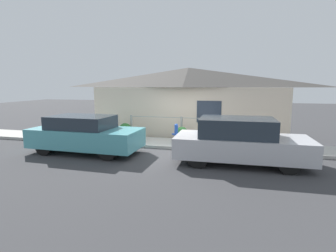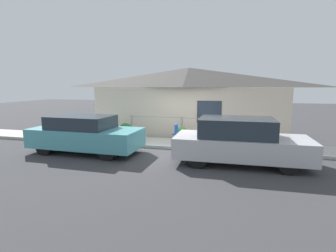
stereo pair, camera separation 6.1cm
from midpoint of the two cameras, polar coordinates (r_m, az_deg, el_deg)
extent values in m
plane|color=#38383A|center=(10.46, 1.50, -5.20)|extent=(60.00, 60.00, 0.00)
cube|color=#B2AFA8|center=(11.22, 2.44, -3.89)|extent=(24.00, 1.62, 0.13)
cube|color=beige|center=(12.26, 3.74, 2.69)|extent=(9.22, 0.12, 2.44)
cube|color=#2D3847|center=(12.01, 9.09, 3.06)|extent=(1.10, 0.04, 1.00)
pyramid|color=#605B56|center=(13.21, 4.68, 10.50)|extent=(9.62, 2.20, 0.95)
cylinder|color=#999993|center=(12.43, -7.76, 0.02)|extent=(0.10, 0.10, 1.03)
cylinder|color=#999993|center=(11.74, 3.14, -0.44)|extent=(0.10, 0.10, 1.03)
cylinder|color=#999993|center=(11.51, 14.93, -0.92)|extent=(0.10, 0.10, 1.03)
cylinder|color=#999993|center=(11.67, 3.16, 1.80)|extent=(4.80, 0.03, 0.03)
cube|color=teal|center=(10.39, -17.24, -2.39)|extent=(4.20, 1.80, 0.70)
cube|color=#232D38|center=(10.38, -18.16, 0.84)|extent=(2.32, 1.56, 0.47)
cylinder|color=black|center=(10.46, -9.00, -3.53)|extent=(0.64, 0.21, 0.63)
cylinder|color=black|center=(9.18, -12.87, -5.41)|extent=(0.64, 0.21, 0.63)
cylinder|color=black|center=(11.76, -20.52, -2.60)|extent=(0.64, 0.21, 0.63)
cylinder|color=black|center=(10.64, -25.20, -4.08)|extent=(0.64, 0.21, 0.63)
cube|color=#B7B7BC|center=(8.87, 15.80, -4.35)|extent=(4.30, 1.87, 0.67)
cube|color=#232D38|center=(8.74, 14.86, -0.28)|extent=(2.37, 1.62, 0.60)
cylinder|color=black|center=(9.82, 23.32, -4.99)|extent=(0.63, 0.21, 0.63)
cylinder|color=black|center=(8.35, 25.10, -7.50)|extent=(0.63, 0.21, 0.63)
cylinder|color=black|center=(9.71, 7.74, -4.47)|extent=(0.63, 0.21, 0.63)
cylinder|color=black|center=(8.22, 6.63, -6.94)|extent=(0.63, 0.21, 0.63)
cylinder|color=blue|center=(10.83, 1.96, -2.00)|extent=(0.15, 0.15, 0.74)
sphere|color=blue|center=(10.76, 1.98, 0.09)|extent=(0.15, 0.15, 0.15)
cylinder|color=blue|center=(10.85, 1.42, -1.79)|extent=(0.13, 0.07, 0.07)
cylinder|color=blue|center=(10.81, 2.52, -1.84)|extent=(0.13, 0.07, 0.07)
cylinder|color=brown|center=(11.29, 3.17, -2.98)|extent=(0.23, 0.23, 0.19)
sphere|color=#387F38|center=(11.23, 3.18, -1.51)|extent=(0.53, 0.53, 0.53)
cylinder|color=#9E5638|center=(12.17, -9.06, -2.19)|extent=(0.31, 0.31, 0.20)
sphere|color=#2D6B2D|center=(12.12, -9.10, -0.73)|extent=(0.58, 0.58, 0.58)
camera|label=1|loc=(0.03, -89.83, 0.03)|focal=28.00mm
camera|label=2|loc=(0.03, 90.17, -0.03)|focal=28.00mm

